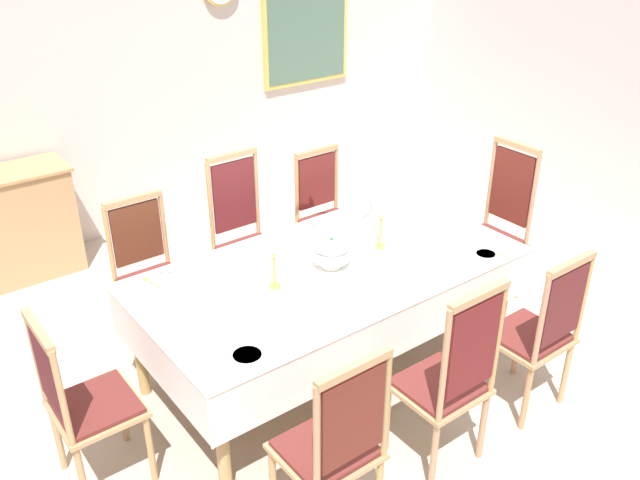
{
  "coord_description": "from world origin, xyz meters",
  "views": [
    {
      "loc": [
        -2.21,
        -2.71,
        2.83
      ],
      "look_at": [
        -0.02,
        0.19,
        0.94
      ],
      "focal_mm": 37.85,
      "sensor_mm": 36.0,
      "label": 1
    }
  ],
  "objects": [
    {
      "name": "ground",
      "position": [
        0.0,
        0.0,
        -0.02
      ],
      "size": [
        7.19,
        5.78,
        0.04
      ],
      "primitive_type": "cube",
      "color": "#B5A899"
    },
    {
      "name": "back_wall",
      "position": [
        0.0,
        2.93,
        1.54
      ],
      "size": [
        7.19,
        0.08,
        3.09
      ],
      "primitive_type": "cube",
      "color": "beige",
      "rests_on": "ground"
    },
    {
      "name": "dining_table",
      "position": [
        0.0,
        0.12,
        0.7
      ],
      "size": [
        2.36,
        1.22,
        0.77
      ],
      "color": "tan",
      "rests_on": "ground"
    },
    {
      "name": "tablecloth",
      "position": [
        0.0,
        0.12,
        0.71
      ],
      "size": [
        2.38,
        1.24,
        0.31
      ],
      "color": "white",
      "rests_on": "dining_table"
    },
    {
      "name": "chair_south_a",
      "position": [
        -0.76,
        -0.89,
        0.56
      ],
      "size": [
        0.44,
        0.42,
        1.1
      ],
      "color": "tan",
      "rests_on": "ground"
    },
    {
      "name": "chair_north_a",
      "position": [
        -0.76,
        1.13,
        0.54
      ],
      "size": [
        0.44,
        0.42,
        1.05
      ],
      "rotation": [
        0.0,
        0.0,
        3.14
      ],
      "color": "tan",
      "rests_on": "ground"
    },
    {
      "name": "chair_south_b",
      "position": [
        -0.0,
        -0.9,
        0.58
      ],
      "size": [
        0.44,
        0.42,
        1.16
      ],
      "color": "tan",
      "rests_on": "ground"
    },
    {
      "name": "chair_north_b",
      "position": [
        -0.0,
        1.14,
        0.59
      ],
      "size": [
        0.44,
        0.42,
        1.18
      ],
      "rotation": [
        0.0,
        0.0,
        3.14
      ],
      "color": "tan",
      "rests_on": "ground"
    },
    {
      "name": "chair_south_c",
      "position": [
        0.75,
        -0.89,
        0.55
      ],
      "size": [
        0.44,
        0.42,
        1.07
      ],
      "color": "tan",
      "rests_on": "ground"
    },
    {
      "name": "chair_north_c",
      "position": [
        0.75,
        1.13,
        0.55
      ],
      "size": [
        0.44,
        0.42,
        1.05
      ],
      "rotation": [
        0.0,
        0.0,
        3.14
      ],
      "color": "tan",
      "rests_on": "ground"
    },
    {
      "name": "chair_head_west",
      "position": [
        -1.58,
        0.12,
        0.55
      ],
      "size": [
        0.42,
        0.44,
        1.05
      ],
      "rotation": [
        0.0,
        0.0,
        -1.57
      ],
      "color": "tan",
      "rests_on": "ground"
    },
    {
      "name": "chair_head_east",
      "position": [
        1.59,
        0.12,
        0.6
      ],
      "size": [
        0.42,
        0.44,
        1.21
      ],
      "rotation": [
        0.0,
        0.0,
        1.57
      ],
      "color": "tan",
      "rests_on": "ground"
    },
    {
      "name": "soup_tureen",
      "position": [
        0.01,
        0.12,
        0.88
      ],
      "size": [
        0.24,
        0.24,
        0.2
      ],
      "color": "white",
      "rests_on": "tablecloth"
    },
    {
      "name": "candlestick_west",
      "position": [
        -0.41,
        0.12,
        0.91
      ],
      "size": [
        0.07,
        0.07,
        0.33
      ],
      "color": "gold",
      "rests_on": "tablecloth"
    },
    {
      "name": "candlestick_east",
      "position": [
        0.41,
        0.12,
        0.91
      ],
      "size": [
        0.07,
        0.07,
        0.34
      ],
      "color": "gold",
      "rests_on": "tablecloth"
    },
    {
      "name": "bowl_near_left",
      "position": [
        0.84,
        -0.38,
        0.8
      ],
      "size": [
        0.15,
        0.15,
        0.03
      ],
      "color": "white",
      "rests_on": "tablecloth"
    },
    {
      "name": "bowl_near_right",
      "position": [
        -0.86,
        0.61,
        0.79
      ],
      "size": [
        0.14,
        0.14,
        0.03
      ],
      "color": "white",
      "rests_on": "tablecloth"
    },
    {
      "name": "bowl_far_left",
      "position": [
        -0.89,
        -0.37,
        0.8
      ],
      "size": [
        0.18,
        0.18,
        0.04
      ],
      "color": "white",
      "rests_on": "tablecloth"
    },
    {
      "name": "spoon_primary",
      "position": [
        0.94,
        -0.36,
        0.78
      ],
      "size": [
        0.04,
        0.18,
        0.01
      ],
      "rotation": [
        0.0,
        0.0,
        0.14
      ],
      "color": "gold",
      "rests_on": "tablecloth"
    },
    {
      "name": "spoon_secondary",
      "position": [
        -0.97,
        0.63,
        0.78
      ],
      "size": [
        0.05,
        0.18,
        0.01
      ],
      "rotation": [
        0.0,
        0.0,
        0.2
      ],
      "color": "gold",
      "rests_on": "tablecloth"
    },
    {
      "name": "framed_painting",
      "position": [
        1.83,
        2.87,
        1.72
      ],
      "size": [
        1.01,
        0.05,
        1.32
      ],
      "color": "#D1B251"
    }
  ]
}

